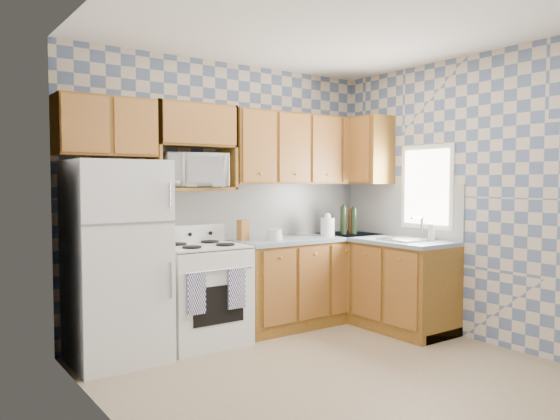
{
  "coord_description": "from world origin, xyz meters",
  "views": [
    {
      "loc": [
        -2.79,
        -3.23,
        1.51
      ],
      "look_at": [
        0.05,
        0.75,
        1.25
      ],
      "focal_mm": 35.0,
      "sensor_mm": 36.0,
      "label": 1
    }
  ],
  "objects_px": {
    "refrigerator": "(116,261)",
    "electric_kettle": "(328,227)",
    "microwave": "(194,170)",
    "stove_body": "(202,295)"
  },
  "relations": [
    {
      "from": "stove_body",
      "to": "electric_kettle",
      "type": "relative_size",
      "value": 4.71
    },
    {
      "from": "electric_kettle",
      "to": "stove_body",
      "type": "bearing_deg",
      "value": 179.26
    },
    {
      "from": "microwave",
      "to": "electric_kettle",
      "type": "bearing_deg",
      "value": 2.9
    },
    {
      "from": "refrigerator",
      "to": "electric_kettle",
      "type": "height_order",
      "value": "refrigerator"
    },
    {
      "from": "refrigerator",
      "to": "stove_body",
      "type": "bearing_deg",
      "value": 1.78
    },
    {
      "from": "refrigerator",
      "to": "electric_kettle",
      "type": "bearing_deg",
      "value": 0.14
    },
    {
      "from": "refrigerator",
      "to": "microwave",
      "type": "distance_m",
      "value": 1.14
    },
    {
      "from": "refrigerator",
      "to": "electric_kettle",
      "type": "xyz_separation_m",
      "value": [
        2.32,
        0.01,
        0.18
      ]
    },
    {
      "from": "refrigerator",
      "to": "stove_body",
      "type": "relative_size",
      "value": 1.87
    },
    {
      "from": "refrigerator",
      "to": "stove_body",
      "type": "height_order",
      "value": "refrigerator"
    }
  ]
}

